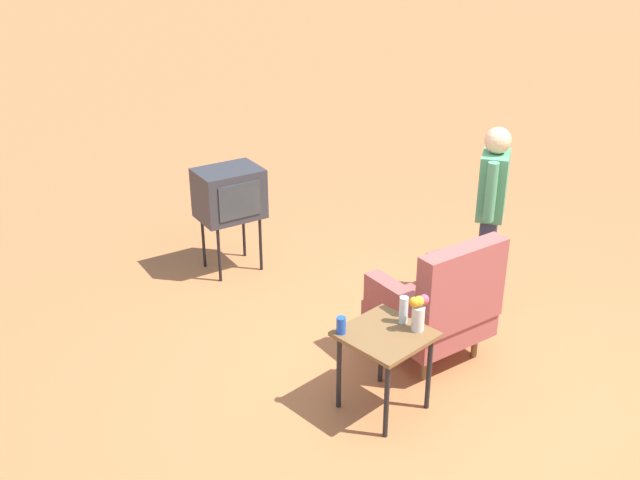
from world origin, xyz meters
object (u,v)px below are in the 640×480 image
tv_on_stand (229,194)px  soda_can_blue (341,325)px  side_table (385,344)px  person_standing (491,207)px  armchair (439,303)px  bottle_short_clear (404,310)px  flower_vase (418,311)px

tv_on_stand → soda_can_blue: tv_on_stand is taller
tv_on_stand → soda_can_blue: (0.79, 2.27, -0.09)m
side_table → person_standing: person_standing is taller
armchair → soda_can_blue: 1.02m
tv_on_stand → soda_can_blue: bearing=70.7°
bottle_short_clear → tv_on_stand: bearing=-98.7°
armchair → person_standing: person_standing is taller
side_table → tv_on_stand: bearing=-102.9°
armchair → person_standing: size_ratio=0.65×
side_table → soda_can_blue: size_ratio=5.15×
person_standing → tv_on_stand: bearing=-60.6°
side_table → soda_can_blue: bearing=-43.3°
armchair → bottle_short_clear: armchair is taller
armchair → soda_can_blue: bearing=-4.5°
side_table → flower_vase: bearing=145.4°
armchair → flower_vase: armchair is taller
side_table → person_standing: (-1.75, -0.38, 0.40)m
armchair → flower_vase: size_ratio=4.00×
tv_on_stand → soda_can_blue: 2.41m
soda_can_blue → armchair: bearing=175.5°
flower_vase → armchair: bearing=-156.2°
person_standing → bottle_short_clear: bearing=13.4°
flower_vase → side_table: bearing=-34.6°
soda_can_blue → flower_vase: bearing=140.4°
soda_can_blue → flower_vase: (-0.41, 0.34, 0.09)m
flower_vase → bottle_short_clear: bearing=-92.3°
armchair → side_table: bearing=9.7°
armchair → person_standing: (-0.98, -0.25, 0.44)m
armchair → soda_can_blue: (0.99, -0.08, 0.19)m
tv_on_stand → person_standing: 2.42m
armchair → person_standing: bearing=-165.8°
side_table → tv_on_stand: (-0.57, -2.48, 0.25)m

